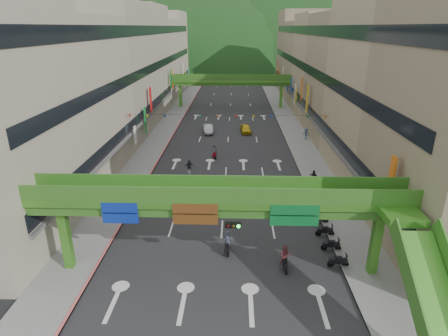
% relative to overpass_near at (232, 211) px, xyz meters
% --- Properties ---
extents(ground, '(320.00, 320.00, 0.00)m').
position_rel_overpass_near_xyz_m(ground, '(-0.93, -5.38, -5.21)').
color(ground, black).
rests_on(ground, ground).
extents(road_slab, '(18.00, 140.00, 0.02)m').
position_rel_overpass_near_xyz_m(road_slab, '(-0.93, 44.62, -5.20)').
color(road_slab, '#28282B').
rests_on(road_slab, ground).
extents(sidewalk_left, '(4.00, 140.00, 0.15)m').
position_rel_overpass_near_xyz_m(sidewalk_left, '(-11.93, 44.62, -5.13)').
color(sidewalk_left, gray).
rests_on(sidewalk_left, ground).
extents(sidewalk_right, '(4.00, 140.00, 0.15)m').
position_rel_overpass_near_xyz_m(sidewalk_right, '(10.07, 44.62, -5.13)').
color(sidewalk_right, gray).
rests_on(sidewalk_right, ground).
extents(curb_left, '(0.20, 140.00, 0.18)m').
position_rel_overpass_near_xyz_m(curb_left, '(-10.03, 44.62, -5.12)').
color(curb_left, '#CC5959').
rests_on(curb_left, ground).
extents(curb_right, '(0.20, 140.00, 0.18)m').
position_rel_overpass_near_xyz_m(curb_right, '(8.17, 44.62, -5.12)').
color(curb_right, gray).
rests_on(curb_right, ground).
extents(building_row_left, '(12.80, 95.00, 19.00)m').
position_rel_overpass_near_xyz_m(building_row_left, '(-19.86, 44.62, 4.25)').
color(building_row_left, '#9E937F').
rests_on(building_row_left, ground).
extents(building_row_right, '(12.80, 95.00, 19.00)m').
position_rel_overpass_near_xyz_m(building_row_right, '(18.00, 44.62, 4.25)').
color(building_row_right, gray).
rests_on(building_row_right, ground).
extents(overpass_near, '(28.00, 12.27, 7.10)m').
position_rel_overpass_near_xyz_m(overpass_near, '(0.00, 0.00, 0.00)').
color(overpass_near, '#4C9E2D').
rests_on(overpass_near, ground).
extents(overpass_far, '(28.00, 2.20, 7.10)m').
position_rel_overpass_near_xyz_m(overpass_far, '(-0.93, 59.62, 0.20)').
color(overpass_far, '#4C9E2D').
rests_on(overpass_far, ground).
extents(hill_left, '(168.00, 140.00, 112.00)m').
position_rel_overpass_near_xyz_m(hill_left, '(-15.93, 154.62, -5.21)').
color(hill_left, '#1C4419').
rests_on(hill_left, ground).
extents(hill_right, '(208.00, 176.00, 128.00)m').
position_rel_overpass_near_xyz_m(hill_right, '(24.07, 174.62, -5.21)').
color(hill_right, '#1C4419').
rests_on(hill_right, ground).
extents(bunting_string, '(26.00, 0.36, 0.47)m').
position_rel_overpass_near_xyz_m(bunting_string, '(-0.93, 24.62, 0.75)').
color(bunting_string, black).
rests_on(bunting_string, ground).
extents(scooter_rider_near, '(0.65, 1.60, 1.89)m').
position_rel_overpass_near_xyz_m(scooter_rider_near, '(-0.37, 2.97, -4.34)').
color(scooter_rider_near, black).
rests_on(scooter_rider_near, ground).
extents(scooter_rider_mid, '(0.86, 1.60, 2.01)m').
position_rel_overpass_near_xyz_m(scooter_rider_mid, '(3.88, 0.90, -4.17)').
color(scooter_rider_mid, black).
rests_on(scooter_rider_mid, ground).
extents(scooter_rider_left, '(1.08, 1.60, 2.12)m').
position_rel_overpass_near_xyz_m(scooter_rider_left, '(-5.25, 18.87, -4.14)').
color(scooter_rider_left, gray).
rests_on(scooter_rider_left, ground).
extents(scooter_rider_far, '(0.87, 1.59, 1.98)m').
position_rel_overpass_near_xyz_m(scooter_rider_far, '(-2.58, 25.56, -4.21)').
color(scooter_rider_far, maroon).
rests_on(scooter_rider_far, ground).
extents(parked_scooter_row, '(1.60, 7.15, 1.08)m').
position_rel_overpass_near_xyz_m(parked_scooter_row, '(7.87, 4.62, -4.68)').
color(parked_scooter_row, black).
rests_on(parked_scooter_row, ground).
extents(car_silver, '(2.02, 4.43, 1.41)m').
position_rel_overpass_near_xyz_m(car_silver, '(-4.37, 38.46, -4.50)').
color(car_silver, '#A7A6AF').
rests_on(car_silver, ground).
extents(car_yellow, '(2.01, 4.18, 1.38)m').
position_rel_overpass_near_xyz_m(car_yellow, '(1.94, 38.79, -4.52)').
color(car_yellow, gold).
rests_on(car_yellow, ground).
extents(pedestrian_red, '(1.03, 0.91, 1.77)m').
position_rel_overpass_near_xyz_m(pedestrian_red, '(8.87, 13.23, -4.32)').
color(pedestrian_red, '#A71B41').
rests_on(pedestrian_red, ground).
extents(pedestrian_dark, '(1.10, 1.02, 1.82)m').
position_rel_overpass_near_xyz_m(pedestrian_dark, '(8.87, 16.24, -4.30)').
color(pedestrian_dark, black).
rests_on(pedestrian_dark, ground).
extents(pedestrian_blue, '(0.93, 0.73, 1.74)m').
position_rel_overpass_near_xyz_m(pedestrian_blue, '(11.27, 34.62, -4.33)').
color(pedestrian_blue, '#364B62').
rests_on(pedestrian_blue, ground).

